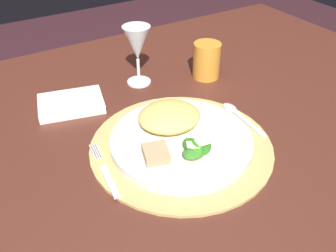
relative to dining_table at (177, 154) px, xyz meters
The scene contains 11 objects.
dining_table is the anchor object (origin of this frame).
placemat 0.14m from the dining_table, 118.26° to the right, with size 0.36×0.36×0.01m, color tan.
dinner_plate 0.14m from the dining_table, 118.26° to the right, with size 0.28×0.28×0.02m, color silver.
pasta_serving 0.15m from the dining_table, 141.60° to the right, with size 0.13×0.11×0.04m, color #E0C362.
salad_greens 0.19m from the dining_table, 109.11° to the right, with size 0.07×0.06×0.02m.
bread_piece 0.20m from the dining_table, 137.05° to the right, with size 0.05×0.04×0.02m, color tan.
fork 0.24m from the dining_table, 159.00° to the right, with size 0.03×0.15×0.00m.
spoon 0.17m from the dining_table, 25.73° to the right, with size 0.03×0.14×0.01m.
napkin 0.27m from the dining_table, 136.71° to the left, with size 0.14×0.10×0.02m, color white.
wine_glass 0.28m from the dining_table, 88.26° to the left, with size 0.07×0.07×0.15m.
amber_tumbler 0.26m from the dining_table, 37.44° to the left, with size 0.07×0.07×0.09m, color orange.
Camera 1 is at (-0.36, -0.55, 1.21)m, focal length 39.28 mm.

